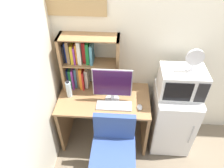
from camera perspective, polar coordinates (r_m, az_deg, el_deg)
desk at (r=2.70m, az=-2.09°, el=-7.57°), size 1.11×0.63×0.76m
hutch_bookshelf at (r=2.50m, az=-8.05°, el=5.97°), size 0.68×0.23×0.71m
monitor at (r=2.34m, az=0.07°, el=-0.14°), size 0.45×0.17×0.44m
keyboard at (r=2.41m, az=0.55°, el=-6.01°), size 0.41×0.15×0.02m
computer_mouse at (r=2.41m, az=7.65°, el=-6.39°), size 0.06×0.09×0.03m
water_bottle at (r=2.53m, az=-11.84°, el=-1.42°), size 0.07×0.07×0.23m
mini_fridge at (r=2.82m, az=16.10°, el=-9.12°), size 0.50×0.56×0.89m
microwave at (r=2.42m, az=18.63°, el=0.48°), size 0.49×0.35×0.32m
desk_fan at (r=2.26m, az=21.79°, el=6.36°), size 0.18×0.11×0.26m
desk_chair at (r=2.46m, az=0.37°, el=-19.18°), size 0.55×0.55×0.88m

